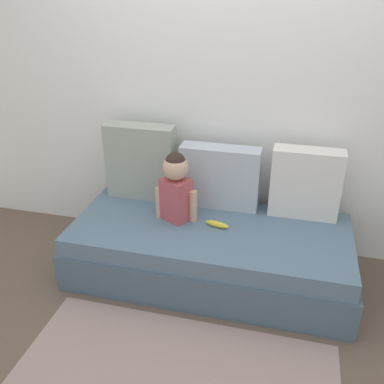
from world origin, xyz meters
TOP-DOWN VIEW (x-y plane):
  - ground_plane at (0.00, 0.00)m, footprint 12.00×12.00m
  - back_wall at (0.00, 0.55)m, footprint 5.14×0.10m
  - couch at (0.00, 0.00)m, footprint 1.94×0.85m
  - throw_pillow_left at (-0.60, 0.32)m, footprint 0.52×0.16m
  - throw_pillow_center at (0.00, 0.32)m, footprint 0.57×0.16m
  - throw_pillow_right at (0.60, 0.32)m, footprint 0.47×0.16m
  - toddler at (-0.25, 0.05)m, footprint 0.30×0.22m
  - banana at (0.05, 0.01)m, footprint 0.18×0.08m

SIDE VIEW (x-z plane):
  - ground_plane at x=0.00m, z-range 0.00..0.00m
  - couch at x=0.00m, z-range 0.00..0.40m
  - banana at x=0.05m, z-range 0.41..0.45m
  - throw_pillow_center at x=0.00m, z-range 0.41..0.86m
  - throw_pillow_right at x=0.60m, z-range 0.41..0.90m
  - toddler at x=-0.25m, z-range 0.42..0.92m
  - throw_pillow_left at x=-0.60m, z-range 0.41..0.98m
  - back_wall at x=0.00m, z-range 0.00..2.36m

